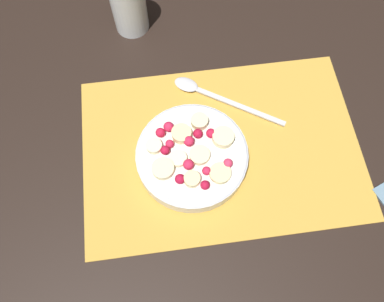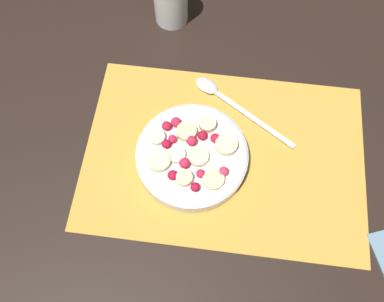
# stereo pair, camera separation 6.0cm
# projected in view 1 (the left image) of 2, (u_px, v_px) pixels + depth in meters

# --- Properties ---
(ground_plane) EXTENTS (3.00, 3.00, 0.00)m
(ground_plane) POSITION_uv_depth(u_px,v_px,m) (221.00, 148.00, 0.65)
(ground_plane) COLOR black
(placemat) EXTENTS (0.48, 0.33, 0.01)m
(placemat) POSITION_uv_depth(u_px,v_px,m) (221.00, 147.00, 0.65)
(placemat) COLOR gold
(placemat) RESTS_ON ground_plane
(fruit_bowl) EXTENTS (0.19, 0.19, 0.05)m
(fruit_bowl) POSITION_uv_depth(u_px,v_px,m) (192.00, 155.00, 0.62)
(fruit_bowl) COLOR silver
(fruit_bowl) RESTS_ON placemat
(spoon) EXTENTS (0.19, 0.13, 0.01)m
(spoon) POSITION_uv_depth(u_px,v_px,m) (206.00, 93.00, 0.69)
(spoon) COLOR silver
(spoon) RESTS_ON placemat
(drinking_glass) EXTENTS (0.07, 0.07, 0.12)m
(drinking_glass) POSITION_uv_depth(u_px,v_px,m) (128.00, 4.00, 0.71)
(drinking_glass) COLOR white
(drinking_glass) RESTS_ON ground_plane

